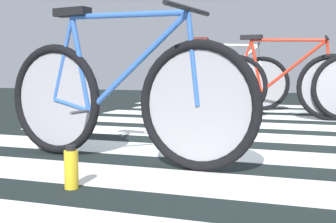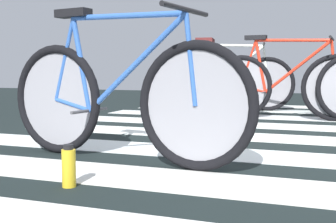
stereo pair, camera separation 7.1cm
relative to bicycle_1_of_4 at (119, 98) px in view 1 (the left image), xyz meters
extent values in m
cube|color=black|center=(1.16, 0.97, -0.40)|extent=(18.00, 14.00, 0.02)
cube|color=silver|center=(1.06, 0.42, -0.38)|extent=(5.20, 0.44, 0.00)
cube|color=silver|center=(1.16, 1.19, -0.38)|extent=(5.20, 0.44, 0.00)
cube|color=silver|center=(1.11, 1.94, -0.38)|extent=(5.20, 0.44, 0.00)
cube|color=silver|center=(1.22, 2.72, -0.38)|extent=(5.20, 0.44, 0.00)
cube|color=silver|center=(1.30, 3.49, -0.38)|extent=(5.20, 0.44, 0.00)
cube|color=silver|center=(1.03, 4.23, -0.38)|extent=(5.20, 0.44, 0.00)
torus|color=black|center=(-0.50, 0.09, -0.03)|extent=(0.71, 0.18, 0.72)
torus|color=black|center=(0.51, -0.09, -0.03)|extent=(0.71, 0.18, 0.72)
cylinder|color=gray|center=(-0.50, 0.09, -0.03)|extent=(0.60, 0.11, 0.61)
cylinder|color=gray|center=(0.51, -0.09, -0.03)|extent=(0.60, 0.11, 0.61)
cylinder|color=#2F5CAC|center=(0.05, -0.01, 0.48)|extent=(0.79, 0.17, 0.05)
cylinder|color=#2F5CAC|center=(0.11, -0.02, 0.19)|extent=(0.70, 0.16, 0.59)
cylinder|color=#2F5CAC|center=(-0.28, 0.05, 0.20)|extent=(0.16, 0.06, 0.59)
cylinder|color=#2F5CAC|center=(-0.36, 0.06, -0.06)|extent=(0.29, 0.08, 0.09)
cylinder|color=#2F5CAC|center=(-0.42, 0.07, 0.23)|extent=(0.19, 0.06, 0.53)
cylinder|color=#2F5CAC|center=(0.48, -0.08, 0.22)|extent=(0.09, 0.04, 0.50)
cube|color=black|center=(-0.34, 0.06, 0.52)|extent=(0.25, 0.13, 0.05)
cylinder|color=black|center=(0.45, -0.08, 0.49)|extent=(0.12, 0.52, 0.03)
cylinder|color=#4C4C51|center=(-0.22, 0.04, -0.09)|extent=(0.08, 0.34, 0.02)
torus|color=black|center=(0.27, 2.62, -0.03)|extent=(0.72, 0.11, 0.72)
torus|color=black|center=(1.29, 2.55, -0.03)|extent=(0.72, 0.11, 0.72)
cylinder|color=gray|center=(0.27, 2.62, -0.03)|extent=(0.61, 0.05, 0.61)
cylinder|color=gray|center=(1.29, 2.55, -0.03)|extent=(0.61, 0.05, 0.61)
cylinder|color=red|center=(0.83, 2.58, 0.48)|extent=(0.80, 0.09, 0.05)
cylinder|color=red|center=(0.89, 2.58, 0.19)|extent=(0.70, 0.08, 0.59)
cylinder|color=red|center=(0.49, 2.61, 0.20)|extent=(0.16, 0.04, 0.59)
cylinder|color=red|center=(0.41, 2.61, -0.06)|extent=(0.29, 0.05, 0.09)
cylinder|color=red|center=(0.35, 2.62, 0.23)|extent=(0.19, 0.04, 0.53)
cylinder|color=red|center=(1.26, 2.55, 0.22)|extent=(0.09, 0.04, 0.50)
cube|color=black|center=(0.43, 2.61, 0.52)|extent=(0.25, 0.11, 0.05)
cylinder|color=black|center=(1.23, 2.55, 0.49)|extent=(0.07, 0.52, 0.03)
cylinder|color=#4C4C51|center=(0.55, 2.60, -0.09)|extent=(0.04, 0.34, 0.02)
torus|color=black|center=(-0.54, 3.33, -0.03)|extent=(0.72, 0.16, 0.72)
torus|color=black|center=(0.47, 3.49, -0.03)|extent=(0.72, 0.16, 0.72)
cylinder|color=gray|center=(-0.54, 3.33, -0.03)|extent=(0.60, 0.10, 0.61)
cylinder|color=gray|center=(0.47, 3.49, -0.03)|extent=(0.60, 0.10, 0.61)
cylinder|color=white|center=(0.02, 3.42, 0.48)|extent=(0.80, 0.15, 0.05)
cylinder|color=white|center=(0.07, 3.43, 0.19)|extent=(0.70, 0.14, 0.59)
cylinder|color=white|center=(-0.32, 3.37, 0.20)|extent=(0.16, 0.06, 0.59)
cylinder|color=white|center=(-0.40, 3.36, -0.06)|extent=(0.29, 0.07, 0.09)
cylinder|color=white|center=(-0.46, 3.35, 0.23)|extent=(0.19, 0.05, 0.53)
cylinder|color=white|center=(0.44, 3.48, 0.22)|extent=(0.09, 0.04, 0.50)
cube|color=black|center=(-0.38, 3.36, 0.52)|extent=(0.25, 0.13, 0.05)
cylinder|color=black|center=(0.41, 3.48, 0.49)|extent=(0.11, 0.52, 0.03)
cylinder|color=#4C4C51|center=(-0.26, 3.38, -0.09)|extent=(0.07, 0.34, 0.02)
cylinder|color=brown|center=(-0.37, 3.50, 0.10)|extent=(0.11, 0.11, 0.87)
cylinder|color=brown|center=(-0.33, 3.23, 0.10)|extent=(0.11, 0.11, 0.87)
cube|color=#541E1D|center=(-0.35, 3.36, 0.44)|extent=(0.28, 0.44, 0.28)
cube|color=#675D50|center=(-0.30, 3.51, -0.35)|extent=(0.27, 0.14, 0.07)
cube|color=#675D50|center=(-0.26, 3.24, -0.35)|extent=(0.27, 0.14, 0.07)
cylinder|color=gold|center=(0.03, -0.61, -0.30)|extent=(0.07, 0.07, 0.18)
cylinder|color=black|center=(0.03, -0.61, -0.19)|extent=(0.05, 0.05, 0.02)
camera|label=1|loc=(1.08, -2.34, 0.18)|focal=46.23mm
camera|label=2|loc=(1.15, -2.34, 0.18)|focal=46.23mm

